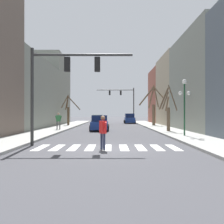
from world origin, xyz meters
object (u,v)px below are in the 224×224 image
Objects in this scene: street_tree_left_mid at (69,111)px; pedestrian_crossing_street at (59,119)px; street_tree_left_far at (154,106)px; traffic_signal_far at (124,97)px; car_parked_right_mid at (100,123)px; pedestrian_near_right_corner at (103,129)px; street_lamp_right_corner at (185,96)px; car_driving_toward_lane at (130,119)px; traffic_signal_near at (62,75)px; street_tree_right_near at (168,111)px; car_parked_right_far at (98,120)px.

pedestrian_crossing_street is at bearing -86.33° from street_tree_left_mid.
traffic_signal_far is at bearing 108.60° from street_tree_left_far.
pedestrian_near_right_corner is (0.84, -14.43, 0.26)m from car_parked_right_mid.
street_lamp_right_corner is at bearing -70.80° from pedestrian_near_right_corner.
pedestrian_crossing_street reaches higher than car_driving_toward_lane.
street_tree_left_far is (7.24, 9.82, 2.17)m from car_parked_right_mid.
traffic_signal_near is 3.32× the size of pedestrian_crossing_street.
traffic_signal_far reaches higher than street_tree_right_near.
traffic_signal_far is 29.26m from street_lamp_right_corner.
street_lamp_right_corner is 17.60m from street_tree_left_far.
pedestrian_near_right_corner is (-2.56, -35.67, -3.79)m from traffic_signal_far.
car_driving_toward_lane is at bearing 95.55° from street_tree_right_near.
car_parked_right_far is at bearing 86.31° from pedestrian_crossing_street.
car_parked_right_mid is (-3.40, -21.24, -4.05)m from traffic_signal_far.
pedestrian_near_right_corner is at bearing 3.33° from car_parked_right_mid.
street_tree_left_far reaches higher than street_tree_left_mid.
street_lamp_right_corner reaches higher than car_parked_right_far.
street_tree_left_mid reaches higher than pedestrian_near_right_corner.
pedestrian_near_right_corner is 13.23m from street_tree_right_near.
pedestrian_near_right_corner is at bearing 3.65° from car_parked_right_far.
pedestrian_near_right_corner is at bearing -116.38° from street_tree_right_near.
traffic_signal_far is at bearing 146.54° from car_parked_right_far.
pedestrian_crossing_street is (-11.26, 7.71, -2.01)m from street_lamp_right_corner.
traffic_signal_near is 13.28m from street_tree_right_near.
traffic_signal_far reaches higher than car_driving_toward_lane.
street_lamp_right_corner is at bearing -25.10° from pedestrian_crossing_street.
street_lamp_right_corner is 1.02× the size of car_parked_right_far.
street_tree_left_far is (2.73, -10.07, 2.10)m from car_driving_toward_lane.
street_tree_right_near is at bearing -82.13° from traffic_signal_far.
pedestrian_near_right_corner is (-6.04, -6.66, -2.18)m from street_lamp_right_corner.
car_parked_right_far is 0.97× the size of street_tree_left_mid.
pedestrian_crossing_street is at bearing 102.40° from traffic_signal_near.
car_driving_toward_lane reaches higher than car_parked_right_mid.
street_tree_left_far reaches higher than pedestrian_near_right_corner.
car_parked_right_far is at bearing -24.96° from pedestrian_near_right_corner.
street_tree_right_near is (7.71, -17.18, 1.30)m from car_parked_right_far.
car_parked_right_far is 14.60m from car_parked_right_mid.
car_driving_toward_lane is at bearing 75.27° from pedestrian_crossing_street.
traffic_signal_far is 1.71× the size of car_parked_right_mid.
pedestrian_crossing_street is at bearing 155.96° from car_driving_toward_lane.
traffic_signal_far is (4.98, 34.04, 0.76)m from traffic_signal_near.
traffic_signal_near is 1.36× the size of street_lamp_right_corner.
car_parked_right_mid is at bearing 82.95° from traffic_signal_near.
car_driving_toward_lane is 22.64m from street_tree_right_near.
street_tree_left_mid is (-8.45, -10.96, -2.62)m from traffic_signal_far.
street_tree_right_near is at bearing -3.69° from pedestrian_crossing_street.
pedestrian_crossing_street is 15.36m from street_tree_left_far.
car_driving_toward_lane is 2.58× the size of pedestrian_near_right_corner.
street_tree_left_far reaches higher than car_parked_right_far.
traffic_signal_near reaches higher than street_lamp_right_corner.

